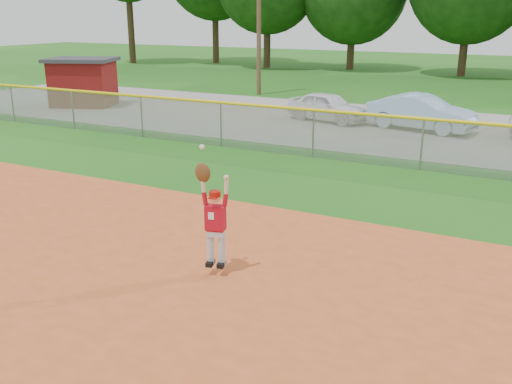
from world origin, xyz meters
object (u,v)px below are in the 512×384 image
Objects in this scene: car_white_a at (328,107)px; ballplayer at (214,216)px; utility_shed at (83,82)px; car_blue at (421,113)px.

ballplayer is (3.36, -14.65, 0.47)m from car_white_a.
utility_shed is (-11.92, -1.54, 0.55)m from car_white_a.
utility_shed reaches higher than car_white_a.
car_blue reaches higher than car_white_a.
car_blue is at bearing -77.94° from car_white_a.
utility_shed is (-15.76, -1.38, 0.47)m from car_blue.
car_white_a is at bearing 99.85° from car_blue.
utility_shed reaches higher than car_blue.
car_white_a is 0.94× the size of utility_shed.
car_white_a is 12.03m from utility_shed.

